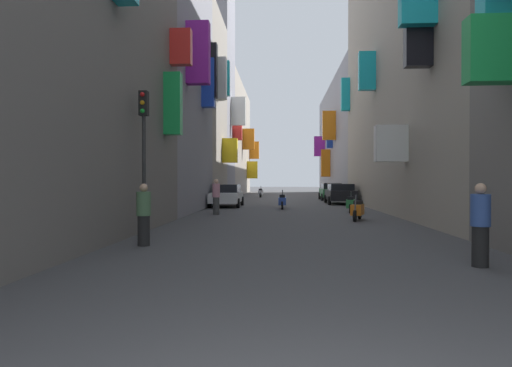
{
  "coord_description": "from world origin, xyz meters",
  "views": [
    {
      "loc": [
        -0.38,
        -2.31,
        1.77
      ],
      "look_at": [
        -2.1,
        26.4,
        1.5
      ],
      "focal_mm": 30.33,
      "sensor_mm": 36.0,
      "label": 1
    }
  ],
  "objects_px": {
    "pedestrian_near_left": "(144,215)",
    "scooter_white": "(261,193)",
    "parked_car_green": "(331,191)",
    "pedestrian_crossing": "(480,225)",
    "parked_car_white": "(227,195)",
    "scooter_green": "(351,204)",
    "scooter_orange": "(357,210)",
    "pedestrian_near_right": "(216,197)",
    "scooter_blue": "(282,201)",
    "traffic_light_near_corner": "(144,138)",
    "parked_car_black": "(340,193)"
  },
  "relations": [
    {
      "from": "pedestrian_near_left",
      "to": "traffic_light_near_corner",
      "type": "distance_m",
      "value": 2.84
    },
    {
      "from": "parked_car_black",
      "to": "traffic_light_near_corner",
      "type": "distance_m",
      "value": 20.42
    },
    {
      "from": "pedestrian_near_left",
      "to": "scooter_blue",
      "type": "bearing_deg",
      "value": 75.89
    },
    {
      "from": "parked_car_black",
      "to": "parked_car_green",
      "type": "relative_size",
      "value": 1.03
    },
    {
      "from": "parked_car_white",
      "to": "pedestrian_crossing",
      "type": "xyz_separation_m",
      "value": [
        7.61,
        -19.01,
        0.09
      ]
    },
    {
      "from": "parked_car_white",
      "to": "scooter_blue",
      "type": "distance_m",
      "value": 4.12
    },
    {
      "from": "parked_car_green",
      "to": "parked_car_black",
      "type": "bearing_deg",
      "value": -89.96
    },
    {
      "from": "scooter_green",
      "to": "pedestrian_crossing",
      "type": "height_order",
      "value": "pedestrian_crossing"
    },
    {
      "from": "parked_car_white",
      "to": "pedestrian_near_right",
      "type": "relative_size",
      "value": 2.34
    },
    {
      "from": "scooter_blue",
      "to": "scooter_orange",
      "type": "bearing_deg",
      "value": -65.79
    },
    {
      "from": "pedestrian_crossing",
      "to": "pedestrian_near_right",
      "type": "height_order",
      "value": "pedestrian_near_right"
    },
    {
      "from": "parked_car_white",
      "to": "scooter_blue",
      "type": "xyz_separation_m",
      "value": [
        3.62,
        -1.94,
        -0.3
      ]
    },
    {
      "from": "scooter_white",
      "to": "scooter_green",
      "type": "bearing_deg",
      "value": -73.41
    },
    {
      "from": "scooter_green",
      "to": "scooter_white",
      "type": "height_order",
      "value": "same"
    },
    {
      "from": "parked_car_white",
      "to": "scooter_green",
      "type": "xyz_separation_m",
      "value": [
        7.29,
        -4.52,
        -0.3
      ]
    },
    {
      "from": "parked_car_white",
      "to": "scooter_orange",
      "type": "distance_m",
      "value": 11.43
    },
    {
      "from": "parked_car_black",
      "to": "pedestrian_near_right",
      "type": "relative_size",
      "value": 2.32
    },
    {
      "from": "pedestrian_near_left",
      "to": "pedestrian_crossing",
      "type": "bearing_deg",
      "value": -16.79
    },
    {
      "from": "parked_car_black",
      "to": "scooter_green",
      "type": "xyz_separation_m",
      "value": [
        -0.52,
        -7.99,
        -0.31
      ]
    },
    {
      "from": "pedestrian_near_right",
      "to": "scooter_white",
      "type": "bearing_deg",
      "value": 86.81
    },
    {
      "from": "pedestrian_near_left",
      "to": "scooter_white",
      "type": "bearing_deg",
      "value": 87.18
    },
    {
      "from": "scooter_green",
      "to": "traffic_light_near_corner",
      "type": "height_order",
      "value": "traffic_light_near_corner"
    },
    {
      "from": "parked_car_green",
      "to": "scooter_orange",
      "type": "distance_m",
      "value": 18.45
    },
    {
      "from": "scooter_white",
      "to": "parked_car_white",
      "type": "bearing_deg",
      "value": -95.62
    },
    {
      "from": "scooter_blue",
      "to": "pedestrian_near_right",
      "type": "xyz_separation_m",
      "value": [
        -3.33,
        -4.44,
        0.44
      ]
    },
    {
      "from": "pedestrian_near_left",
      "to": "pedestrian_near_right",
      "type": "relative_size",
      "value": 0.93
    },
    {
      "from": "pedestrian_crossing",
      "to": "scooter_blue",
      "type": "bearing_deg",
      "value": 103.15
    },
    {
      "from": "scooter_orange",
      "to": "scooter_white",
      "type": "relative_size",
      "value": 0.95
    },
    {
      "from": "pedestrian_crossing",
      "to": "traffic_light_near_corner",
      "type": "distance_m",
      "value": 9.42
    },
    {
      "from": "parked_car_black",
      "to": "scooter_blue",
      "type": "relative_size",
      "value": 2.15
    },
    {
      "from": "traffic_light_near_corner",
      "to": "pedestrian_crossing",
      "type": "bearing_deg",
      "value": -26.02
    },
    {
      "from": "scooter_blue",
      "to": "scooter_green",
      "type": "xyz_separation_m",
      "value": [
        3.67,
        -2.58,
        -0.0
      ]
    },
    {
      "from": "scooter_white",
      "to": "pedestrian_crossing",
      "type": "relative_size",
      "value": 1.06
    },
    {
      "from": "scooter_blue",
      "to": "pedestrian_crossing",
      "type": "xyz_separation_m",
      "value": [
        3.99,
        -17.07,
        0.38
      ]
    },
    {
      "from": "pedestrian_crossing",
      "to": "parked_car_green",
      "type": "bearing_deg",
      "value": 89.61
    },
    {
      "from": "scooter_green",
      "to": "pedestrian_near_left",
      "type": "height_order",
      "value": "pedestrian_near_left"
    },
    {
      "from": "parked_car_green",
      "to": "pedestrian_near_left",
      "type": "height_order",
      "value": "pedestrian_near_left"
    },
    {
      "from": "pedestrian_crossing",
      "to": "pedestrian_near_left",
      "type": "distance_m",
      "value": 8.04
    },
    {
      "from": "pedestrian_near_right",
      "to": "scooter_orange",
      "type": "bearing_deg",
      "value": -22.73
    },
    {
      "from": "scooter_blue",
      "to": "parked_car_white",
      "type": "bearing_deg",
      "value": 151.77
    },
    {
      "from": "parked_car_white",
      "to": "pedestrian_crossing",
      "type": "bearing_deg",
      "value": -68.19
    },
    {
      "from": "parked_car_green",
      "to": "pedestrian_near_left",
      "type": "xyz_separation_m",
      "value": [
        -7.89,
        -25.98,
        0.06
      ]
    },
    {
      "from": "parked_car_black",
      "to": "pedestrian_crossing",
      "type": "bearing_deg",
      "value": -90.5
    },
    {
      "from": "traffic_light_near_corner",
      "to": "scooter_white",
      "type": "bearing_deg",
      "value": 85.98
    },
    {
      "from": "pedestrian_near_left",
      "to": "pedestrian_near_right",
      "type": "height_order",
      "value": "pedestrian_near_right"
    },
    {
      "from": "parked_car_green",
      "to": "scooter_white",
      "type": "bearing_deg",
      "value": 137.96
    },
    {
      "from": "parked_car_white",
      "to": "pedestrian_near_left",
      "type": "bearing_deg",
      "value": -90.29
    },
    {
      "from": "parked_car_green",
      "to": "pedestrian_crossing",
      "type": "height_order",
      "value": "pedestrian_crossing"
    },
    {
      "from": "parked_car_white",
      "to": "pedestrian_crossing",
      "type": "distance_m",
      "value": 20.48
    },
    {
      "from": "scooter_green",
      "to": "pedestrian_near_right",
      "type": "relative_size",
      "value": 1.05
    }
  ]
}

